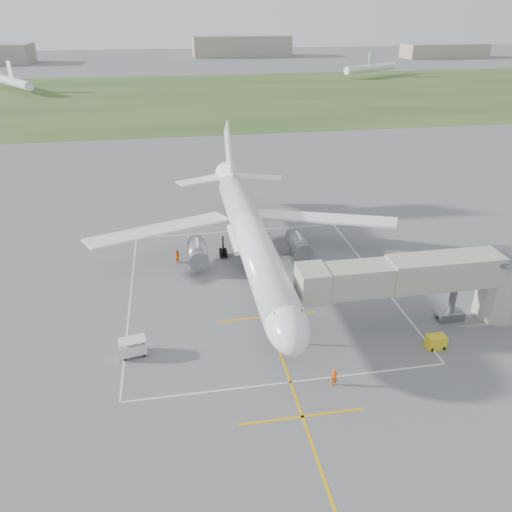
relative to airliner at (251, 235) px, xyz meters
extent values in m
plane|color=#5F5F61|center=(0.00, -0.75, -4.39)|extent=(700.00, 700.00, 0.00)
cube|color=#324B21|center=(0.00, 129.25, -4.38)|extent=(700.00, 120.00, 0.02)
cube|color=#E0A40D|center=(0.00, -5.75, -4.38)|extent=(0.25, 60.00, 0.01)
cube|color=#E0A40D|center=(0.00, -24.75, -4.38)|extent=(10.00, 0.25, 0.01)
cube|color=#E0A40D|center=(0.00, -10.75, -4.38)|extent=(10.00, 0.25, 0.01)
cube|color=silver|center=(0.00, 11.25, -4.38)|extent=(28.00, 0.20, 0.01)
cube|color=silver|center=(0.00, -20.75, -4.38)|extent=(28.00, 0.20, 0.01)
cube|color=silver|center=(-14.00, -4.75, -4.38)|extent=(0.20, 32.00, 0.01)
cube|color=silver|center=(14.00, -4.75, -4.38)|extent=(0.20, 32.00, 0.01)
cylinder|color=white|center=(0.00, -0.75, 0.11)|extent=(3.80, 36.00, 3.80)
ellipsoid|color=white|center=(0.00, -18.75, 0.11)|extent=(3.80, 7.22, 3.80)
cube|color=black|center=(0.00, -19.65, 1.16)|extent=(2.40, 1.60, 0.99)
cone|color=white|center=(0.00, 19.75, 0.51)|extent=(3.80, 6.00, 3.80)
cube|color=white|center=(10.50, 5.25, -0.74)|extent=(17.93, 11.24, 1.23)
cube|color=white|center=(-10.50, 5.25, -0.74)|extent=(17.93, 11.24, 1.23)
cube|color=white|center=(0.00, 2.25, -1.44)|extent=(4.20, 8.00, 0.50)
cube|color=white|center=(0.00, 20.45, 4.81)|extent=(0.30, 7.89, 8.65)
cube|color=white|center=(0.00, 18.25, 1.81)|extent=(0.35, 5.00, 1.20)
cube|color=white|center=(4.20, 19.45, 0.71)|extent=(7.85, 5.03, 0.20)
cube|color=white|center=(-4.20, 19.45, 0.71)|extent=(7.85, 5.03, 0.20)
cylinder|color=slate|center=(6.20, 1.75, -2.49)|extent=(2.30, 4.20, 2.30)
cube|color=white|center=(6.20, 1.45, -1.69)|extent=(0.25, 2.40, 1.20)
cylinder|color=slate|center=(-6.20, 1.75, -2.49)|extent=(2.30, 4.20, 2.30)
cube|color=white|center=(-6.20, 1.45, -1.69)|extent=(0.25, 2.40, 1.20)
cylinder|color=black|center=(0.00, -15.25, -3.09)|extent=(0.18, 0.18, 2.60)
cylinder|color=black|center=(-0.11, -15.25, -3.99)|extent=(0.28, 0.80, 0.80)
cylinder|color=black|center=(0.11, -15.25, -3.99)|extent=(0.28, 0.80, 0.80)
cylinder|color=black|center=(2.90, 3.75, -2.99)|extent=(0.22, 0.22, 2.80)
cylinder|color=black|center=(2.62, 3.40, -3.91)|extent=(0.32, 0.96, 0.96)
cylinder|color=black|center=(3.18, 3.40, -3.91)|extent=(0.32, 0.96, 0.96)
cylinder|color=black|center=(2.62, 4.10, -3.91)|extent=(0.32, 0.96, 0.96)
cylinder|color=black|center=(3.18, 4.10, -3.91)|extent=(0.32, 0.96, 0.96)
cylinder|color=black|center=(-2.90, 3.75, -2.99)|extent=(0.22, 0.22, 2.80)
cylinder|color=black|center=(-3.18, 3.40, -3.91)|extent=(0.32, 0.96, 0.96)
cylinder|color=black|center=(-2.62, 3.40, -3.91)|extent=(0.32, 0.96, 0.96)
cylinder|color=black|center=(-3.18, 4.10, -3.91)|extent=(0.32, 0.96, 0.96)
cylinder|color=black|center=(-2.62, 4.10, -3.91)|extent=(0.32, 0.96, 0.96)
cube|color=gray|center=(7.74, -14.25, 1.21)|extent=(11.09, 2.90, 2.80)
cube|color=gray|center=(16.46, -14.25, 1.31)|extent=(11.09, 3.10, 3.00)
cube|color=gray|center=(3.40, -14.25, 1.21)|extent=(2.60, 3.40, 3.00)
cylinder|color=slate|center=(18.00, -14.25, -2.29)|extent=(0.70, 0.70, 4.20)
cube|color=slate|center=(18.00, -14.25, -3.94)|extent=(2.60, 1.40, 0.90)
cylinder|color=gray|center=(23.00, -14.25, -1.19)|extent=(4.40, 4.40, 6.40)
cylinder|color=slate|center=(23.00, -14.25, 2.21)|extent=(5.00, 5.00, 0.30)
cylinder|color=black|center=(17.00, -14.25, -4.04)|extent=(0.70, 0.30, 0.70)
cylinder|color=black|center=(19.00, -14.25, -4.04)|extent=(0.70, 0.30, 0.70)
cube|color=yellow|center=(14.34, -18.36, -3.75)|extent=(1.71, 1.12, 1.28)
cylinder|color=black|center=(13.75, -18.84, -4.20)|extent=(0.17, 0.38, 0.38)
cylinder|color=black|center=(14.94, -18.83, -4.20)|extent=(0.17, 0.38, 0.38)
cube|color=silver|center=(-13.18, -14.72, -3.58)|extent=(2.59, 1.80, 1.05)
cube|color=silver|center=(-13.18, -14.72, -2.77)|extent=(2.59, 1.80, 0.08)
cylinder|color=black|center=(-14.03, -15.44, -3.39)|extent=(0.08, 0.08, 1.24)
cylinder|color=black|center=(-12.15, -15.13, -3.39)|extent=(0.08, 0.08, 1.24)
cylinder|color=black|center=(-14.21, -14.31, -3.39)|extent=(0.08, 0.08, 1.24)
cylinder|color=black|center=(-12.33, -14.00, -3.39)|extent=(0.08, 0.08, 1.24)
cylinder|color=black|center=(-13.94, -15.38, -4.20)|extent=(0.23, 0.40, 0.38)
cylinder|color=black|center=(-12.25, -15.09, -4.20)|extent=(0.23, 0.40, 0.38)
cylinder|color=black|center=(-14.11, -14.34, -4.20)|extent=(0.23, 0.40, 0.38)
cylinder|color=black|center=(-12.42, -14.06, -4.20)|extent=(0.23, 0.40, 0.38)
imported|color=#FF5808|center=(3.49, -21.68, -3.61)|extent=(0.64, 0.50, 1.57)
imported|color=#FF6208|center=(-8.65, 3.13, -3.60)|extent=(0.98, 0.94, 1.59)
cube|color=gray|center=(40.00, 279.25, 1.61)|extent=(60.00, 20.00, 12.00)
cube|color=gray|center=(160.00, 249.25, -0.39)|extent=(50.00, 18.00, 8.00)
cylinder|color=white|center=(-63.51, 150.88, -0.89)|extent=(20.29, 28.47, 3.20)
cube|color=white|center=(-63.51, 150.88, 3.61)|extent=(2.45, 3.50, 5.50)
cylinder|color=white|center=(82.27, 171.05, -0.89)|extent=(29.62, 18.14, 3.20)
cube|color=white|center=(82.27, 171.05, 3.61)|extent=(3.65, 2.18, 5.50)
camera|label=1|loc=(-8.46, -52.51, 23.98)|focal=35.00mm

